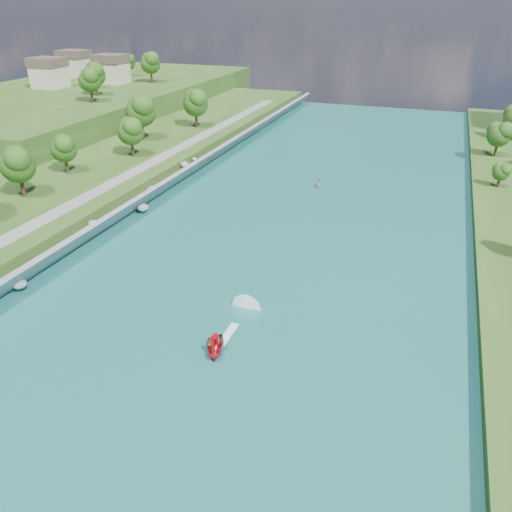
% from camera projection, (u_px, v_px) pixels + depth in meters
% --- Properties ---
extents(ground, '(260.00, 260.00, 0.00)m').
position_uv_depth(ground, '(192.00, 356.00, 50.89)').
color(ground, '#2D5119').
rests_on(ground, ground).
extents(river_water, '(55.00, 240.00, 0.10)m').
position_uv_depth(river_water, '(258.00, 267.00, 67.54)').
color(river_water, '#185D57').
rests_on(river_water, ground).
extents(ridge_west, '(60.00, 120.00, 9.00)m').
position_uv_depth(ridge_west, '(90.00, 101.00, 153.32)').
color(ridge_west, '#2D5119').
rests_on(ridge_west, ground).
extents(riprap_bank, '(4.37, 236.00, 4.46)m').
position_uv_depth(riprap_bank, '(92.00, 232.00, 73.67)').
color(riprap_bank, slate).
rests_on(riprap_bank, ground).
extents(riverside_path, '(3.00, 200.00, 0.10)m').
position_uv_depth(riverside_path, '(58.00, 212.00, 75.90)').
color(riverside_path, gray).
rests_on(riverside_path, berm_west).
extents(ridge_houses, '(29.50, 29.50, 8.40)m').
position_uv_depth(ridge_houses, '(79.00, 68.00, 155.34)').
color(ridge_houses, beige).
rests_on(ridge_houses, ridge_west).
extents(trees_ridge, '(23.23, 49.91, 10.74)m').
position_uv_depth(trees_ridge, '(115.00, 71.00, 143.62)').
color(trees_ridge, '#284F15').
rests_on(trees_ridge, ridge_west).
extents(motorboat, '(3.60, 18.77, 2.04)m').
position_uv_depth(motorboat, '(223.00, 337.00, 52.48)').
color(motorboat, red).
rests_on(motorboat, river_water).
extents(raft, '(2.82, 3.05, 1.65)m').
position_uv_depth(raft, '(319.00, 185.00, 95.92)').
color(raft, '#9B9EA3').
rests_on(raft, river_water).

